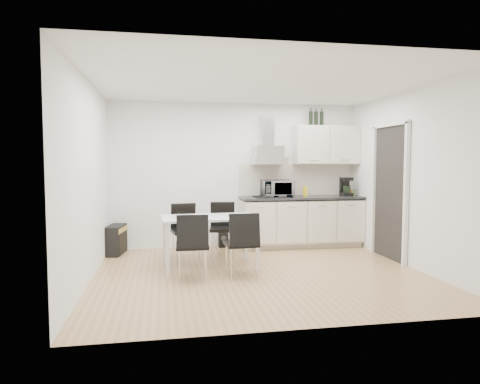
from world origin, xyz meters
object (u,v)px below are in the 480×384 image
object	(u,v)px
chair_near_left	(192,246)
guitar_amp	(116,240)
chair_near_right	(241,244)
dining_table	(210,222)
chair_far_right	(223,230)
floor_speaker	(223,240)
kitchenette	(303,201)
chair_far_left	(186,232)

from	to	relation	value
chair_near_left	guitar_amp	world-z (taller)	chair_near_left
chair_near_right	dining_table	bearing A→B (deg)	118.46
dining_table	chair_far_right	bearing A→B (deg)	64.39
floor_speaker	dining_table	bearing A→B (deg)	-106.37
chair_far_right	chair_near_right	world-z (taller)	same
chair_near_left	guitar_amp	bearing A→B (deg)	124.91
guitar_amp	chair_near_left	bearing A→B (deg)	-47.33
guitar_amp	floor_speaker	world-z (taller)	guitar_amp
kitchenette	floor_speaker	world-z (taller)	kitchenette
chair_near_right	guitar_amp	size ratio (longest dim) A/B	1.44
chair_far_right	dining_table	bearing A→B (deg)	75.39
chair_far_right	floor_speaker	xyz separation A→B (m)	(0.11, 0.74, -0.31)
kitchenette	chair_far_left	size ratio (longest dim) A/B	2.86
chair_far_right	floor_speaker	size ratio (longest dim) A/B	3.28
kitchenette	dining_table	xyz separation A→B (m)	(-1.84, -1.26, -0.16)
chair_near_right	floor_speaker	distance (m)	2.04
chair_far_right	floor_speaker	distance (m)	0.80
kitchenette	floor_speaker	size ratio (longest dim) A/B	9.39
kitchenette	chair_far_left	bearing A→B (deg)	-161.98
dining_table	guitar_amp	bearing A→B (deg)	138.00
dining_table	chair_far_right	distance (m)	0.78
chair_near_right	kitchenette	bearing A→B (deg)	48.57
chair_far_left	chair_near_right	bearing A→B (deg)	111.33
dining_table	floor_speaker	world-z (taller)	dining_table
dining_table	chair_near_right	world-z (taller)	chair_near_right
chair_near_right	guitar_amp	bearing A→B (deg)	133.09
chair_far_left	chair_near_left	size ratio (longest dim) A/B	1.00
dining_table	guitar_amp	size ratio (longest dim) A/B	2.30
guitar_amp	chair_near_right	bearing A→B (deg)	-34.47
chair_near_left	chair_near_right	bearing A→B (deg)	4.26
dining_table	guitar_amp	world-z (taller)	dining_table
chair_near_right	floor_speaker	world-z (taller)	chair_near_right
guitar_amp	dining_table	bearing A→B (deg)	-29.10
floor_speaker	chair_far_right	bearing A→B (deg)	-99.42
dining_table	floor_speaker	bearing A→B (deg)	71.36
chair_far_right	kitchenette	bearing A→B (deg)	-152.06
chair_near_left	guitar_amp	distance (m)	2.14
dining_table	chair_near_right	bearing A→B (deg)	-62.00
chair_far_right	guitar_amp	bearing A→B (deg)	-7.79
dining_table	chair_far_right	world-z (taller)	chair_far_right
chair_far_left	floor_speaker	bearing A→B (deg)	-138.54
chair_near_left	chair_near_right	world-z (taller)	same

